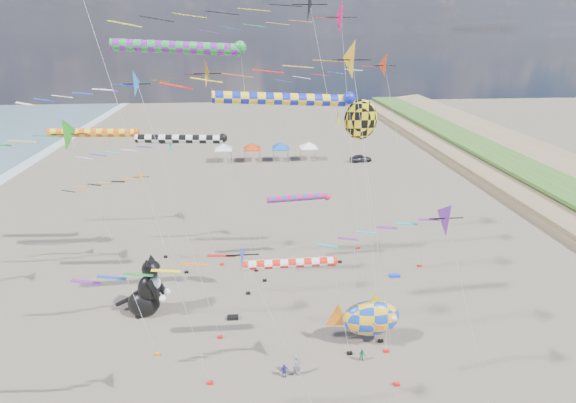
% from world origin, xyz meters
% --- Properties ---
extents(delta_kite_0, '(10.75, 2.48, 19.89)m').
position_xyz_m(delta_kite_0, '(-4.59, 21.20, 18.38)').
color(delta_kite_0, '#FEA417').
rests_on(delta_kite_0, ground).
extents(delta_kite_1, '(12.97, 2.21, 20.23)m').
position_xyz_m(delta_kite_1, '(9.27, 20.62, 18.80)').
color(delta_kite_1, '#C33910').
rests_on(delta_kite_1, ground).
extents(delta_kite_2, '(15.14, 3.13, 24.48)m').
position_xyz_m(delta_kite_2, '(5.60, 24.94, 22.69)').
color(delta_kite_2, '#D6115B').
rests_on(delta_kite_2, ground).
extents(delta_kite_3, '(11.90, 2.12, 13.41)m').
position_xyz_m(delta_kite_3, '(-9.64, 22.66, 12.02)').
color(delta_kite_3, '#0BB1B6').
rests_on(delta_kite_3, ground).
extents(delta_kite_4, '(10.93, 1.67, 13.18)m').
position_xyz_m(delta_kite_4, '(-2.48, 0.50, 11.90)').
color(delta_kite_4, blue).
rests_on(delta_kite_4, ground).
extents(delta_kite_6, '(16.43, 2.54, 24.68)m').
position_xyz_m(delta_kite_6, '(1.95, 13.71, 23.09)').
color(delta_kite_6, black).
rests_on(delta_kite_6, ground).
extents(delta_kite_7, '(10.57, 2.01, 13.87)m').
position_xyz_m(delta_kite_7, '(7.59, 2.67, 12.54)').
color(delta_kite_7, '#5F1E94').
rests_on(delta_kite_7, ground).
extents(delta_kite_8, '(9.46, 1.58, 10.47)m').
position_xyz_m(delta_kite_8, '(-12.27, 21.45, 9.23)').
color(delta_kite_8, orange).
rests_on(delta_kite_8, ground).
extents(delta_kite_9, '(13.12, 2.14, 21.58)m').
position_xyz_m(delta_kite_9, '(2.07, 5.45, 20.15)').
color(delta_kite_9, yellow).
rests_on(delta_kite_9, ground).
extents(delta_kite_10, '(11.76, 2.24, 17.24)m').
position_xyz_m(delta_kite_10, '(-12.59, 9.81, 15.79)').
color(delta_kite_10, '#258D19').
rests_on(delta_kite_10, ground).
extents(delta_kite_11, '(10.20, 1.90, 19.68)m').
position_xyz_m(delta_kite_11, '(-8.44, 11.35, 18.35)').
color(delta_kite_11, blue).
rests_on(delta_kite_11, ground).
extents(windsock_0, '(8.22, 0.71, 14.40)m').
position_xyz_m(windsock_0, '(-6.41, 17.20, 13.96)').
color(windsock_0, black).
rests_on(windsock_0, ground).
extents(windsock_1, '(7.59, 0.68, 7.97)m').
position_xyz_m(windsock_1, '(1.12, 8.70, 7.58)').
color(windsock_1, red).
rests_on(windsock_1, ground).
extents(windsock_2, '(10.23, 0.79, 18.20)m').
position_xyz_m(windsock_2, '(1.00, 11.21, 17.73)').
color(windsock_2, '#1221BB').
rests_on(windsock_2, ground).
extents(windsock_3, '(9.43, 0.81, 13.45)m').
position_xyz_m(windsock_3, '(-15.34, 24.80, 12.99)').
color(windsock_3, '#DF5012').
rests_on(windsock_3, ground).
extents(windsock_4, '(7.38, 0.62, 7.39)m').
position_xyz_m(windsock_4, '(3.16, 22.13, 7.02)').
color(windsock_4, red).
rests_on(windsock_4, ground).
extents(windsock_5, '(11.21, 0.95, 21.06)m').
position_xyz_m(windsock_5, '(-6.24, 19.25, 20.52)').
color(windsock_5, green).
rests_on(windsock_5, ground).
extents(angelfish_kite, '(3.74, 3.02, 17.63)m').
position_xyz_m(angelfish_kite, '(5.62, 11.81, 16.18)').
color(angelfish_kite, yellow).
rests_on(angelfish_kite, ground).
extents(cat_inflatable, '(4.24, 2.75, 5.28)m').
position_xyz_m(cat_inflatable, '(-10.19, 15.14, 2.64)').
color(cat_inflatable, black).
rests_on(cat_inflatable, ground).
extents(fish_inflatable, '(5.64, 2.11, 4.45)m').
position_xyz_m(fish_inflatable, '(6.85, 9.69, 2.29)').
color(fish_inflatable, '#1340BE').
rests_on(fish_inflatable, ground).
extents(person_adult, '(0.69, 0.57, 1.64)m').
position_xyz_m(person_adult, '(1.18, 6.92, 0.82)').
color(person_adult, slate).
rests_on(person_adult, ground).
extents(child_green, '(0.56, 0.47, 1.00)m').
position_xyz_m(child_green, '(5.90, 7.89, 0.50)').
color(child_green, '#197943').
rests_on(child_green, ground).
extents(child_blue, '(0.65, 0.41, 1.04)m').
position_xyz_m(child_blue, '(0.33, 6.87, 0.52)').
color(child_blue, '#322A9C').
rests_on(child_blue, ground).
extents(kite_bag_0, '(0.90, 0.44, 0.30)m').
position_xyz_m(kite_bag_0, '(-3.27, 13.67, 0.15)').
color(kite_bag_0, black).
rests_on(kite_bag_0, ground).
extents(kite_bag_2, '(0.90, 0.44, 0.30)m').
position_xyz_m(kite_bag_2, '(11.80, 18.93, 0.15)').
color(kite_bag_2, blue).
rests_on(kite_bag_2, ground).
extents(tent_row, '(19.20, 4.20, 3.80)m').
position_xyz_m(tent_row, '(1.50, 60.00, 3.15)').
color(tent_row, silver).
rests_on(tent_row, ground).
extents(parked_car, '(3.99, 2.05, 1.30)m').
position_xyz_m(parked_car, '(17.99, 58.00, 0.65)').
color(parked_car, '#26262D').
rests_on(parked_car, ground).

